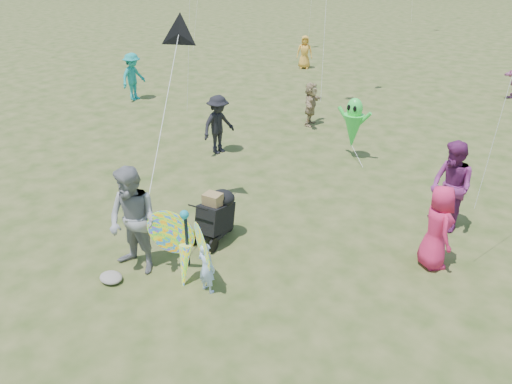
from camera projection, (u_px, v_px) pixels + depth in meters
ground at (215, 278)px, 9.14m from camera, size 160.00×160.00×0.00m
child_girl at (207, 268)px, 8.59m from camera, size 0.37×0.25×0.97m
adult_man at (133, 221)px, 8.93m from camera, size 1.05×0.84×2.06m
grey_bag at (111, 278)px, 9.03m from camera, size 0.45×0.37×0.14m
crowd_a at (437, 227)px, 9.15m from camera, size 0.93×0.95×1.65m
crowd_b at (218, 125)px, 14.13m from camera, size 0.75×1.16×1.70m
crowd_d at (311, 104)px, 16.36m from camera, size 0.79×1.39×1.43m
crowd_e at (451, 187)px, 10.31m from camera, size 1.20×1.15×1.95m
crowd_g at (305, 52)px, 23.61m from camera, size 0.89×0.80×1.53m
crowd_i at (133, 77)px, 18.91m from camera, size 0.80×1.22×1.77m
jogging_stroller at (217, 213)px, 10.04m from camera, size 0.58×1.09×1.09m
butterfly_kite at (185, 248)px, 8.79m from camera, size 1.74×0.75×1.62m
delta_kite_rig at (178, 35)px, 9.82m from camera, size 1.80×2.59×2.63m
alien_kite at (353, 125)px, 13.72m from camera, size 1.12×0.69×1.74m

